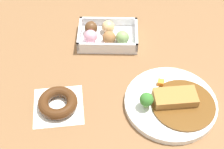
% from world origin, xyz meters
% --- Properties ---
extents(ground_plane, '(1.60, 1.60, 0.00)m').
position_xyz_m(ground_plane, '(0.00, 0.00, 0.00)').
color(ground_plane, brown).
extents(curry_plate, '(0.26, 0.26, 0.07)m').
position_xyz_m(curry_plate, '(0.16, -0.09, 0.01)').
color(curry_plate, white).
rests_on(curry_plate, ground_plane).
extents(donut_box, '(0.20, 0.14, 0.06)m').
position_xyz_m(donut_box, '(-0.03, 0.18, 0.02)').
color(donut_box, white).
rests_on(donut_box, ground_plane).
extents(chocolate_ring_donut, '(0.16, 0.16, 0.03)m').
position_xyz_m(chocolate_ring_donut, '(-0.16, -0.10, 0.02)').
color(chocolate_ring_donut, white).
rests_on(chocolate_ring_donut, ground_plane).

